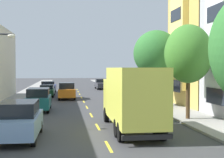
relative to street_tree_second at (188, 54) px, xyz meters
name	(u,v)px	position (x,y,z in m)	size (l,w,h in m)	color
ground_plane	(82,99)	(-6.40, 16.50, -4.59)	(160.00, 160.00, 0.00)	#38383A
sidewalk_left	(17,101)	(-13.50, 14.50, -4.52)	(3.20, 120.00, 0.14)	gray
sidewalk_right	(146,99)	(0.70, 14.50, -4.52)	(3.20, 120.00, 0.14)	gray
lane_centerline_dashes	(85,104)	(-6.40, 11.00, -4.58)	(0.14, 47.20, 0.01)	yellow
street_tree_second	(188,54)	(0.00, 0.00, 0.00)	(3.26, 3.26, 6.48)	#47331E
street_tree_third	(156,53)	(0.00, 7.85, 0.40)	(4.23, 4.23, 6.99)	#47331E
delivery_box_truck	(132,96)	(-4.60, -3.12, -2.55)	(2.46, 8.04, 3.64)	#D8D84C
parked_suv_sky	(20,120)	(-10.67, -4.34, -3.60)	(2.02, 4.83, 1.93)	#7A9EC6
parked_pickup_navy	(49,87)	(-10.79, 26.60, -3.76)	(2.08, 5.33, 1.73)	navy
parked_suv_teal	(38,99)	(-10.61, 6.54, -3.60)	(1.96, 4.80, 1.93)	#195B60
parked_sedan_white	(119,92)	(-2.03, 16.90, -3.84)	(1.82, 4.51, 1.43)	silver
parked_wagon_forest	(47,90)	(-10.67, 20.54, -3.78)	(1.88, 4.72, 1.50)	#194C28
parked_pickup_charcoal	(102,84)	(-2.15, 33.91, -3.76)	(2.08, 5.33, 1.73)	#333338
moving_orange_sedan	(67,91)	(-8.20, 16.83, -3.60)	(1.95, 4.80, 1.93)	orange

